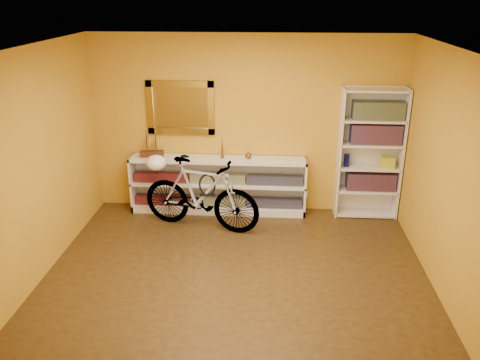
# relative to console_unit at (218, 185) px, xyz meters

# --- Properties ---
(floor) EXTENTS (4.50, 4.00, 0.01)m
(floor) POSITION_rel_console_unit_xyz_m (0.41, -1.81, -0.43)
(floor) COLOR #32210E
(floor) RESTS_ON ground
(ceiling) EXTENTS (4.50, 4.00, 0.01)m
(ceiling) POSITION_rel_console_unit_xyz_m (0.41, -1.81, 2.18)
(ceiling) COLOR silver
(ceiling) RESTS_ON ground
(back_wall) EXTENTS (4.50, 0.01, 2.60)m
(back_wall) POSITION_rel_console_unit_xyz_m (0.41, 0.19, 0.88)
(back_wall) COLOR #BC881C
(back_wall) RESTS_ON ground
(left_wall) EXTENTS (0.01, 4.00, 2.60)m
(left_wall) POSITION_rel_console_unit_xyz_m (-1.85, -1.81, 0.88)
(left_wall) COLOR #BC881C
(left_wall) RESTS_ON ground
(right_wall) EXTENTS (0.01, 4.00, 2.60)m
(right_wall) POSITION_rel_console_unit_xyz_m (2.66, -1.81, 0.88)
(right_wall) COLOR #BC881C
(right_wall) RESTS_ON ground
(gilt_mirror) EXTENTS (0.98, 0.06, 0.78)m
(gilt_mirror) POSITION_rel_console_unit_xyz_m (-0.54, 0.15, 1.12)
(gilt_mirror) COLOR olive
(gilt_mirror) RESTS_ON back_wall
(wall_socket) EXTENTS (0.09, 0.02, 0.09)m
(wall_socket) POSITION_rel_console_unit_xyz_m (1.31, 0.17, -0.17)
(wall_socket) COLOR silver
(wall_socket) RESTS_ON back_wall
(console_unit) EXTENTS (2.60, 0.35, 0.85)m
(console_unit) POSITION_rel_console_unit_xyz_m (0.00, 0.00, 0.00)
(console_unit) COLOR silver
(console_unit) RESTS_ON floor
(cd_row_lower) EXTENTS (2.50, 0.13, 0.14)m
(cd_row_lower) POSITION_rel_console_unit_xyz_m (-0.00, -0.02, -0.26)
(cd_row_lower) COLOR black
(cd_row_lower) RESTS_ON console_unit
(cd_row_upper) EXTENTS (2.50, 0.13, 0.14)m
(cd_row_upper) POSITION_rel_console_unit_xyz_m (-0.00, -0.02, 0.11)
(cd_row_upper) COLOR navy
(cd_row_upper) RESTS_ON console_unit
(model_ship) EXTENTS (0.35, 0.18, 0.40)m
(model_ship) POSITION_rel_console_unit_xyz_m (-0.97, 0.00, 0.63)
(model_ship) COLOR #381C0F
(model_ship) RESTS_ON console_unit
(toy_car) EXTENTS (0.00, 0.00, 0.00)m
(toy_car) POSITION_rel_console_unit_xyz_m (-0.48, 0.00, 0.43)
(toy_car) COLOR black
(toy_car) RESTS_ON console_unit
(bronze_ornament) EXTENTS (0.05, 0.05, 0.31)m
(bronze_ornament) POSITION_rel_console_unit_xyz_m (0.07, 0.00, 0.58)
(bronze_ornament) COLOR brown
(bronze_ornament) RESTS_ON console_unit
(decorative_orb) EXTENTS (0.09, 0.09, 0.09)m
(decorative_orb) POSITION_rel_console_unit_xyz_m (0.45, 0.00, 0.47)
(decorative_orb) COLOR brown
(decorative_orb) RESTS_ON console_unit
(bookcase) EXTENTS (0.90, 0.30, 1.90)m
(bookcase) POSITION_rel_console_unit_xyz_m (2.19, 0.03, 0.52)
(bookcase) COLOR silver
(bookcase) RESTS_ON floor
(book_row_a) EXTENTS (0.70, 0.22, 0.26)m
(book_row_a) POSITION_rel_console_unit_xyz_m (2.24, 0.03, 0.12)
(book_row_a) COLOR maroon
(book_row_a) RESTS_ON bookcase
(book_row_b) EXTENTS (0.70, 0.22, 0.28)m
(book_row_b) POSITION_rel_console_unit_xyz_m (2.24, 0.03, 0.83)
(book_row_b) COLOR maroon
(book_row_b) RESTS_ON bookcase
(book_row_c) EXTENTS (0.70, 0.22, 0.25)m
(book_row_c) POSITION_rel_console_unit_xyz_m (2.24, 0.03, 1.16)
(book_row_c) COLOR navy
(book_row_c) RESTS_ON bookcase
(travel_mug) EXTENTS (0.08, 0.08, 0.19)m
(travel_mug) POSITION_rel_console_unit_xyz_m (1.86, 0.01, 0.43)
(travel_mug) COLOR navy
(travel_mug) RESTS_ON bookcase
(red_tin) EXTENTS (0.20, 0.20, 0.20)m
(red_tin) POSITION_rel_console_unit_xyz_m (1.99, 0.06, 1.14)
(red_tin) COLOR maroon
(red_tin) RESTS_ON bookcase
(yellow_bag) EXTENTS (0.21, 0.15, 0.16)m
(yellow_bag) POSITION_rel_console_unit_xyz_m (2.44, -0.01, 0.42)
(yellow_bag) COLOR gold
(yellow_bag) RESTS_ON bookcase
(bicycle) EXTENTS (0.87, 1.79, 1.02)m
(bicycle) POSITION_rel_console_unit_xyz_m (-0.18, -0.57, 0.08)
(bicycle) COLOR silver
(bicycle) RESTS_ON floor
(helmet) EXTENTS (0.29, 0.27, 0.22)m
(helmet) POSITION_rel_console_unit_xyz_m (-0.82, -0.40, 0.47)
(helmet) COLOR white
(helmet) RESTS_ON bicycle
(u_lock) EXTENTS (0.23, 0.03, 0.23)m
(u_lock) POSITION_rel_console_unit_xyz_m (-0.08, -0.59, 0.24)
(u_lock) COLOR black
(u_lock) RESTS_ON bicycle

